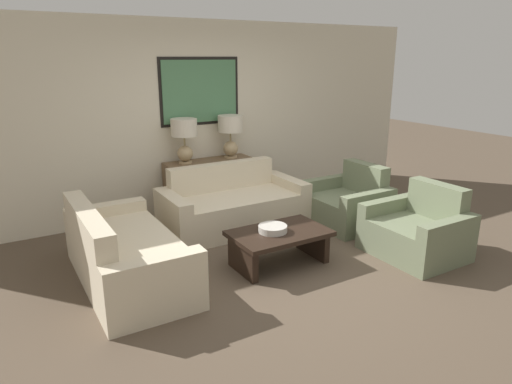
% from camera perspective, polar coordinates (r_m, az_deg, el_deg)
% --- Properties ---
extents(ground_plane, '(20.00, 20.00, 0.00)m').
position_cam_1_polar(ground_plane, '(4.95, 4.95, -9.40)').
color(ground_plane, brown).
extents(back_wall, '(7.52, 0.12, 2.65)m').
position_cam_1_polar(back_wall, '(6.58, -7.09, 9.21)').
color(back_wall, beige).
rests_on(back_wall, ground_plane).
extents(console_table, '(1.25, 0.39, 0.77)m').
position_cam_1_polar(console_table, '(6.53, -5.83, 0.69)').
color(console_table, brown).
rests_on(console_table, ground_plane).
extents(table_lamp_left, '(0.35, 0.35, 0.60)m').
position_cam_1_polar(table_lamp_left, '(6.23, -8.96, 7.08)').
color(table_lamp_left, tan).
rests_on(table_lamp_left, console_table).
extents(table_lamp_right, '(0.35, 0.35, 0.60)m').
position_cam_1_polar(table_lamp_right, '(6.51, -3.22, 7.67)').
color(table_lamp_right, tan).
rests_on(table_lamp_right, console_table).
extents(couch_by_back_wall, '(1.85, 0.88, 0.80)m').
position_cam_1_polar(couch_by_back_wall, '(5.96, -2.91, -1.85)').
color(couch_by_back_wall, beige).
rests_on(couch_by_back_wall, ground_plane).
extents(couch_by_side, '(0.88, 1.85, 0.80)m').
position_cam_1_polar(couch_by_side, '(4.72, -16.11, -7.62)').
color(couch_by_side, beige).
rests_on(couch_by_side, ground_plane).
extents(coffee_table, '(1.03, 0.65, 0.38)m').
position_cam_1_polar(coffee_table, '(4.91, 2.92, -6.04)').
color(coffee_table, black).
rests_on(coffee_table, ground_plane).
extents(decorative_bowl, '(0.31, 0.31, 0.07)m').
position_cam_1_polar(decorative_bowl, '(4.84, 2.10, -4.60)').
color(decorative_bowl, beige).
rests_on(decorative_bowl, coffee_table).
extents(armchair_near_back_wall, '(0.84, 0.99, 0.79)m').
position_cam_1_polar(armchair_near_back_wall, '(6.21, 11.39, -1.51)').
color(armchair_near_back_wall, '#707A5B').
rests_on(armchair_near_back_wall, ground_plane).
extents(armchair_near_camera, '(0.84, 0.99, 0.79)m').
position_cam_1_polar(armchair_near_camera, '(5.47, 19.52, -4.70)').
color(armchair_near_camera, '#707A5B').
rests_on(armchair_near_camera, ground_plane).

